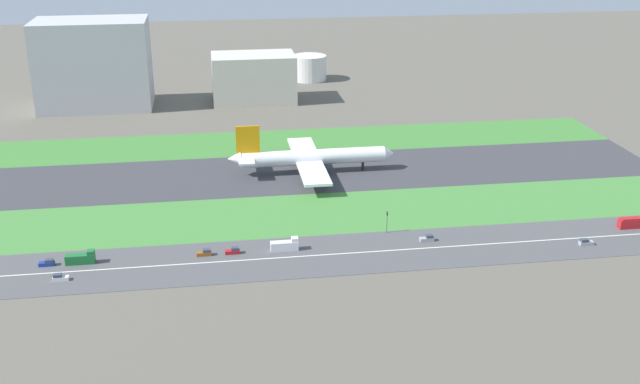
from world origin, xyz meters
TOP-DOWN VIEW (x-y plane):
  - ground_plane at (0.00, 0.00)m, footprint 800.00×800.00m
  - runway at (0.00, 0.00)m, footprint 280.00×46.00m
  - grass_median_north at (0.00, 41.00)m, footprint 280.00×36.00m
  - grass_median_south at (0.00, -41.00)m, footprint 280.00×36.00m
  - highway at (0.00, -73.00)m, footprint 280.00×28.00m
  - highway_centerline at (0.00, -73.00)m, footprint 266.00×0.50m
  - airliner at (3.08, 0.00)m, footprint 65.00×56.00m
  - bus_0 at (100.55, -68.00)m, footprint 11.60×2.50m
  - truck_0 at (-73.36, -68.00)m, footprint 8.40×2.50m
  - car_2 at (-37.66, -68.00)m, footprint 4.40×1.80m
  - truck_1 at (-13.48, -68.00)m, footprint 8.40×2.50m
  - car_4 at (-82.95, -68.00)m, footprint 4.40×1.80m
  - car_3 at (31.00, -68.00)m, footprint 4.40×1.80m
  - car_1 at (-77.81, -78.00)m, footprint 4.40×1.80m
  - car_0 at (-29.22, -68.00)m, footprint 4.40×1.80m
  - car_5 at (78.39, -78.00)m, footprint 4.40×1.80m
  - traffic_light at (19.87, -60.01)m, footprint 0.36×0.50m
  - terminal_building at (-90.00, 114.00)m, footprint 55.07×32.98m
  - hangar_building at (-10.31, 114.00)m, footprint 42.57×26.45m
  - fuel_tank_west at (-5.22, 159.00)m, footprint 19.35×19.35m
  - fuel_tank_centre at (25.03, 159.00)m, footprint 19.72×19.72m

SIDE VIEW (x-z plane):
  - ground_plane at x=0.00m, z-range 0.00..0.00m
  - runway at x=0.00m, z-range 0.00..0.10m
  - grass_median_north at x=0.00m, z-range 0.00..0.10m
  - grass_median_south at x=0.00m, z-range 0.00..0.10m
  - highway at x=0.00m, z-range 0.00..0.10m
  - highway_centerline at x=0.00m, z-range 0.10..0.11m
  - car_2 at x=-37.66m, z-range -0.08..1.92m
  - car_4 at x=-82.95m, z-range -0.08..1.92m
  - car_3 at x=31.00m, z-range -0.08..1.92m
  - car_1 at x=-77.81m, z-range -0.08..1.92m
  - car_0 at x=-29.22m, z-range -0.08..1.92m
  - car_5 at x=78.39m, z-range -0.08..1.92m
  - truck_0 at x=-73.36m, z-range -0.33..3.67m
  - truck_1 at x=-13.48m, z-range -0.33..3.67m
  - bus_0 at x=100.55m, z-range 0.07..3.57m
  - traffic_light at x=19.87m, z-range 0.69..7.89m
  - airliner at x=3.08m, z-range -3.62..16.08m
  - fuel_tank_centre at x=25.03m, z-range 0.00..14.35m
  - fuel_tank_west at x=-5.22m, z-range 0.00..15.44m
  - hangar_building at x=-10.31m, z-range 0.00..24.65m
  - terminal_building at x=-90.00m, z-range 0.00..43.97m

